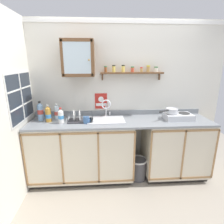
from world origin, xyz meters
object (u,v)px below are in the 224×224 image
bottle_water_blue_1 (40,112)px  wall_cabinet (78,58)px  warning_sign (101,101)px  sink (106,122)px  hot_plate_stove (178,116)px  bottle_opaque_white_2 (61,116)px  bottle_juice_amber_3 (48,114)px  saucepan (172,111)px  trash_bin (138,168)px  dish_rack (80,119)px  bottle_water_clear_0 (57,112)px  mug (86,120)px

bottle_water_blue_1 → wall_cabinet: bearing=5.2°
warning_sign → sink: bearing=-74.4°
warning_sign → hot_plate_stove: bearing=-14.2°
bottle_opaque_white_2 → bottle_juice_amber_3: (-0.20, 0.08, 0.01)m
hot_plate_stove → bottle_juice_amber_3: bearing=179.6°
saucepan → bottle_water_blue_1: bearing=178.0°
bottle_opaque_white_2 → warning_sign: (0.57, 0.37, 0.13)m
hot_plate_stove → bottle_juice_amber_3: (-1.94, 0.01, 0.07)m
trash_bin → dish_rack: bearing=174.3°
bottle_juice_amber_3 → dish_rack: 0.46m
sink → bottle_water_blue_1: bottle_water_blue_1 is taller
saucepan → dish_rack: bearing=-179.9°
bottle_water_blue_1 → bottle_opaque_white_2: bearing=-25.4°
sink → bottle_water_clear_0: sink is taller
bottle_water_blue_1 → mug: bottle_water_blue_1 is taller
saucepan → warning_sign: bearing=165.3°
sink → bottle_water_clear_0: 0.76m
trash_bin → sink: bearing=167.4°
bottle_water_clear_0 → mug: (0.46, -0.21, -0.06)m
sink → warning_sign: bearing=105.6°
bottle_water_blue_1 → trash_bin: (1.47, -0.16, -0.92)m
bottle_juice_amber_3 → mug: bottle_juice_amber_3 is taller
sink → bottle_water_blue_1: size_ratio=1.88×
bottle_water_blue_1 → dish_rack: 0.59m
sink → saucepan: (0.99, -0.02, 0.17)m
mug → bottle_water_blue_1: bearing=165.6°
hot_plate_stove → saucepan: saucepan is taller
trash_bin → mug: bearing=-178.8°
dish_rack → bottle_juice_amber_3: bearing=-179.8°
bottle_water_clear_0 → dish_rack: 0.37m
saucepan → bottle_water_clear_0: size_ratio=1.33×
bottle_water_clear_0 → sink: bearing=-6.1°
wall_cabinet → trash_bin: (0.88, -0.21, -1.67)m
bottle_juice_amber_3 → mug: 0.57m
hot_plate_stove → warning_sign: 1.22m
bottle_opaque_white_2 → bottle_juice_amber_3: bottle_juice_amber_3 is taller
sink → trash_bin: bearing=-12.6°
sink → trash_bin: (0.50, -0.11, -0.74)m
mug → trash_bin: mug is taller
saucepan → bottle_opaque_white_2: bottle_opaque_white_2 is taller
sink → warning_sign: (-0.07, 0.26, 0.27)m
mug → bottle_juice_amber_3: bearing=169.4°
bottle_water_blue_1 → warning_sign: (0.90, 0.21, 0.10)m
sink → dish_rack: size_ratio=1.53×
hot_plate_stove → sink: bearing=178.1°
warning_sign → saucepan: bearing=-14.7°
wall_cabinet → warning_sign: 0.75m
hot_plate_stove → mug: (-1.38, -0.09, 0.01)m
saucepan → bottle_juice_amber_3: bottle_juice_amber_3 is taller
dish_rack → bottle_opaque_white_2: bearing=-161.2°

